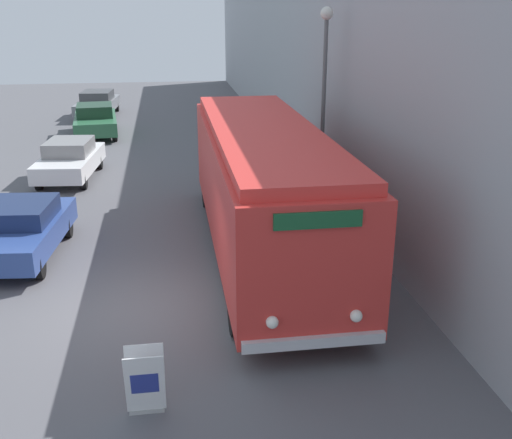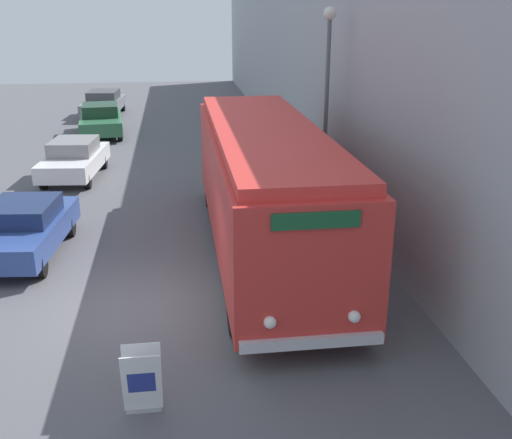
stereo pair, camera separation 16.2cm
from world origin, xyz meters
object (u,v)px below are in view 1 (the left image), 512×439
vintage_bus (264,184)px  parked_car_distant (98,103)px  parked_car_near (21,229)px  parked_car_mid (70,159)px  streetlamp (324,83)px  parked_car_far (95,120)px  sign_board (145,382)px

vintage_bus → parked_car_distant: vintage_bus is taller
parked_car_near → parked_car_mid: (0.19, 7.29, 0.00)m
streetlamp → parked_car_mid: (-8.09, 5.06, -3.20)m
parked_car_far → parked_car_distant: (-0.44, 5.62, -0.02)m
parked_car_mid → parked_car_far: (0.15, 7.76, 0.04)m
parked_car_far → parked_car_distant: 5.64m
parked_car_mid → parked_car_far: parked_car_far is taller
sign_board → parked_car_mid: parked_car_mid is taller
sign_board → parked_car_mid: 14.33m
parked_car_near → parked_car_mid: 7.29m
parked_car_near → parked_car_far: size_ratio=0.91×
sign_board → parked_car_distant: bearing=96.9°
parked_car_distant → vintage_bus: bearing=-69.0°
parked_car_near → parked_car_distant: parked_car_distant is taller
streetlamp → parked_car_distant: bearing=114.5°
parked_car_distant → parked_car_far: bearing=-80.7°
parked_car_distant → parked_car_near: bearing=-84.9°
vintage_bus → parked_car_mid: 9.95m
vintage_bus → streetlamp: 4.19m
sign_board → parked_car_distant: size_ratio=0.22×
parked_car_distant → sign_board: bearing=-78.2°
sign_board → parked_car_near: 7.44m
vintage_bus → parked_car_mid: (-5.88, 7.95, -1.11)m
vintage_bus → parked_car_mid: bearing=126.5°
parked_car_far → parked_car_near: bearing=-96.7°
vintage_bus → streetlamp: bearing=52.6°
vintage_bus → parked_car_near: vintage_bus is taller
sign_board → parked_car_far: (-2.89, 21.76, 0.24)m
vintage_bus → parked_car_far: vintage_bus is taller
vintage_bus → parked_car_distant: 22.24m
streetlamp → parked_car_mid: 10.06m
vintage_bus → parked_car_distant: bearing=106.1°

